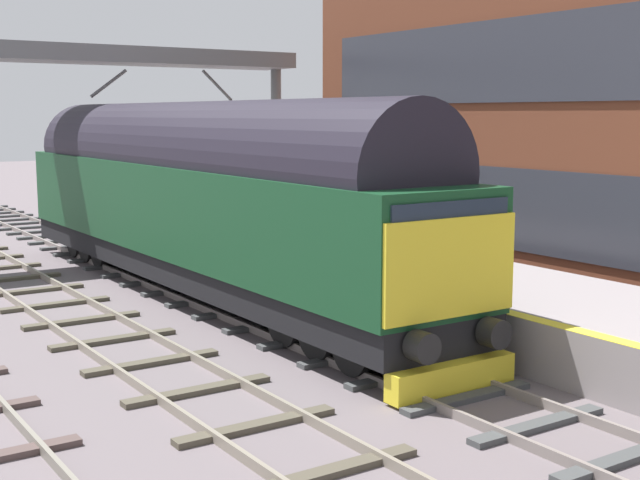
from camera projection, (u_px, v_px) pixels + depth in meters
The scene contains 7 objects.
ground_plane at pixel (336, 349), 16.26m from camera, with size 140.00×140.00×0.00m, color #62585C.
track_main at pixel (336, 346), 16.25m from camera, with size 2.50×60.00×0.15m.
track_adjacent_west at pixel (174, 375), 14.43m from camera, with size 2.50×60.00×0.15m.
station_platform at pixel (476, 300), 18.16m from camera, with size 4.00×44.00×1.01m.
diesel_locomotive at pixel (199, 194), 20.64m from camera, with size 2.74×18.22×4.68m.
waiting_passenger at pixel (299, 199), 24.52m from camera, with size 0.44×0.48×1.64m.
overhead_footbridge at pixel (47, 63), 25.39m from camera, with size 16.10×2.00×6.42m.
Camera 1 is at (-9.01, -12.97, 4.39)m, focal length 48.42 mm.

